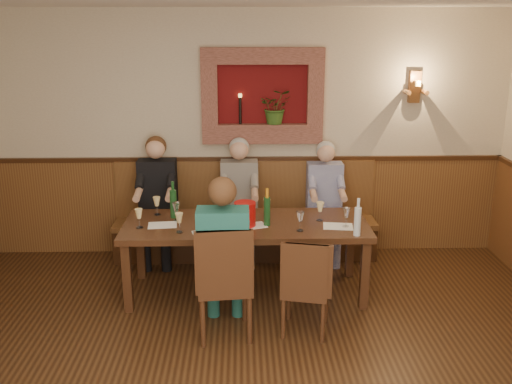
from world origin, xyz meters
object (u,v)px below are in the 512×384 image
spittoon_bucket (245,214)px  wine_bottle_green_b (173,203)px  chair_near_left (225,303)px  person_bench_right (325,212)px  wine_bottle_green_a (267,210)px  water_bottle (358,221)px  bench (245,229)px  chair_near_right (305,305)px  dining_table (246,230)px  person_chair_front (224,269)px  person_bench_mid (240,211)px  person_bench_left (158,211)px

spittoon_bucket → wine_bottle_green_b: 0.76m
chair_near_left → person_bench_right: size_ratio=0.76×
chair_near_left → wine_bottle_green_a: bearing=56.1°
water_bottle → bench: bearing=127.9°
chair_near_left → water_bottle: water_bottle is taller
chair_near_left → person_bench_right: person_bench_right is taller
spittoon_bucket → water_bottle: size_ratio=0.66×
chair_near_left → person_bench_right: bearing=50.7°
chair_near_right → wine_bottle_green_a: wine_bottle_green_a is taller
dining_table → spittoon_bucket: (-0.01, -0.08, 0.19)m
person_bench_right → person_chair_front: 1.96m
chair_near_right → person_bench_mid: person_bench_mid is taller
bench → person_bench_right: bearing=-6.6°
chair_near_right → water_bottle: bearing=51.9°
person_bench_mid → person_chair_front: size_ratio=0.97×
bench → chair_near_right: 1.81m
person_bench_left → person_bench_right: 1.89m
person_bench_right → person_chair_front: size_ratio=0.94×
bench → wine_bottle_green_b: size_ratio=7.97×
dining_table → water_bottle: water_bottle is taller
person_bench_mid → person_chair_front: (-0.13, -1.61, 0.02)m
person_chair_front → water_bottle: (1.22, 0.41, 0.29)m
chair_near_left → person_bench_left: person_bench_left is taller
person_bench_left → spittoon_bucket: (0.98, -0.92, 0.27)m
chair_near_right → person_chair_front: size_ratio=0.62×
person_bench_right → wine_bottle_green_b: (-1.63, -0.66, 0.34)m
person_chair_front → spittoon_bucket: bearing=74.9°
spittoon_bucket → bench: bearing=89.4°
bench → chair_near_right: size_ratio=3.34×
chair_near_right → person_bench_left: person_bench_left is taller
bench → chair_near_left: bench is taller
bench → spittoon_bucket: bench is taller
person_bench_mid → wine_bottle_green_b: (-0.66, -0.66, 0.32)m
chair_near_left → chair_near_right: size_ratio=1.16×
chair_near_left → water_bottle: size_ratio=2.92×
person_bench_mid → wine_bottle_green_a: size_ratio=3.83×
spittoon_bucket → water_bottle: (1.03, -0.29, 0.03)m
spittoon_bucket → chair_near_right: bearing=-53.7°
bench → water_bottle: size_ratio=8.38×
chair_near_left → chair_near_right: bearing=-3.4°
chair_near_right → wine_bottle_green_a: bearing=126.0°
bench → water_bottle: (1.02, -1.31, 0.57)m
chair_near_right → person_chair_front: 0.79m
person_bench_left → water_bottle: bearing=-30.9°
bench → chair_near_left: (-0.20, -1.76, -0.02)m
chair_near_right → wine_bottle_green_b: size_ratio=2.39×
chair_near_right → person_bench_mid: (-0.58, 1.63, 0.32)m
dining_table → chair_near_left: (-0.20, -0.82, -0.37)m
dining_table → person_chair_front: person_chair_front is taller
person_bench_right → person_bench_mid: bearing=-179.9°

